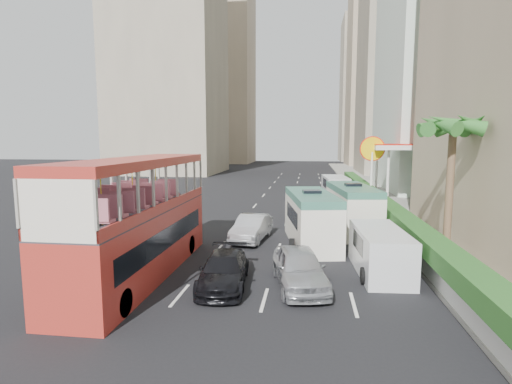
% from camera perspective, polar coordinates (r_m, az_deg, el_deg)
% --- Properties ---
extents(ground_plane, '(200.00, 200.00, 0.00)m').
position_cam_1_polar(ground_plane, '(16.94, 3.34, -12.63)').
color(ground_plane, black).
rests_on(ground_plane, ground).
extents(double_decker_bus, '(2.50, 11.00, 5.06)m').
position_cam_1_polar(double_decker_bus, '(17.71, -16.38, -3.54)').
color(double_decker_bus, '#AC2B21').
rests_on(double_decker_bus, ground).
extents(car_silver_lane_a, '(2.11, 4.63, 1.47)m').
position_cam_1_polar(car_silver_lane_a, '(23.56, -0.63, -6.87)').
color(car_silver_lane_a, '#B6B9BD').
rests_on(car_silver_lane_a, ground).
extents(car_silver_lane_b, '(2.73, 4.86, 1.56)m').
position_cam_1_polar(car_silver_lane_b, '(16.44, 6.17, -13.30)').
color(car_silver_lane_b, '#B6B9BD').
rests_on(car_silver_lane_b, ground).
extents(car_black, '(2.16, 4.58, 1.29)m').
position_cam_1_polar(car_black, '(16.47, -4.60, -13.23)').
color(car_black, black).
rests_on(car_black, ground).
extents(van_asset, '(3.26, 5.36, 1.39)m').
position_cam_1_polar(van_asset, '(31.61, 7.93, -3.28)').
color(van_asset, silver).
rests_on(van_asset, ground).
extents(minibus_near, '(3.27, 6.83, 2.90)m').
position_cam_1_polar(minibus_near, '(22.54, 7.91, -3.82)').
color(minibus_near, silver).
rests_on(minibus_near, ground).
extents(minibus_far, '(3.08, 6.85, 2.93)m').
position_cam_1_polar(minibus_far, '(26.25, 13.59, -2.34)').
color(minibus_far, silver).
rests_on(minibus_far, ground).
extents(panel_van_near, '(2.21, 4.93, 1.93)m').
position_cam_1_polar(panel_van_near, '(18.50, 17.28, -8.09)').
color(panel_van_near, silver).
rests_on(panel_van_near, ground).
extents(panel_van_far, '(2.65, 5.62, 2.18)m').
position_cam_1_polar(panel_van_far, '(41.45, 11.26, 0.68)').
color(panel_van_far, silver).
rests_on(panel_van_far, ground).
extents(sidewalk, '(6.00, 120.00, 0.18)m').
position_cam_1_polar(sidewalk, '(42.02, 18.26, -0.83)').
color(sidewalk, '#99968C').
rests_on(sidewalk, ground).
extents(kerb_wall, '(0.30, 44.00, 1.00)m').
position_cam_1_polar(kerb_wall, '(30.74, 16.94, -2.55)').
color(kerb_wall, silver).
rests_on(kerb_wall, sidewalk).
extents(hedge, '(1.10, 44.00, 0.70)m').
position_cam_1_polar(hedge, '(30.61, 17.00, -0.98)').
color(hedge, '#2D6626').
rests_on(hedge, kerb_wall).
extents(palm_tree, '(0.36, 0.36, 6.40)m').
position_cam_1_polar(palm_tree, '(21.11, 25.90, 0.06)').
color(palm_tree, brown).
rests_on(palm_tree, sidewalk).
extents(shell_station, '(6.50, 8.00, 5.50)m').
position_cam_1_polar(shell_station, '(40.00, 20.35, 2.52)').
color(shell_station, silver).
rests_on(shell_station, ground).
extents(tower_mid, '(16.00, 16.00, 50.00)m').
position_cam_1_polar(tower_mid, '(78.19, 21.23, 21.07)').
color(tower_mid, tan).
rests_on(tower_mid, ground).
extents(tower_far_a, '(14.00, 14.00, 44.00)m').
position_cam_1_polar(tower_far_a, '(100.48, 17.24, 16.29)').
color(tower_far_a, tan).
rests_on(tower_far_a, ground).
extents(tower_far_b, '(14.00, 14.00, 40.00)m').
position_cam_1_polar(tower_far_b, '(121.76, 15.43, 13.76)').
color(tower_far_b, tan).
rests_on(tower_far_b, ground).
extents(tower_left_a, '(18.00, 18.00, 52.00)m').
position_cam_1_polar(tower_left_a, '(77.88, -12.50, 22.20)').
color(tower_left_a, tan).
rests_on(tower_left_a, ground).
extents(tower_left_b, '(16.00, 16.00, 46.00)m').
position_cam_1_polar(tower_left_b, '(109.74, -4.92, 16.32)').
color(tower_left_b, tan).
rests_on(tower_left_b, ground).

